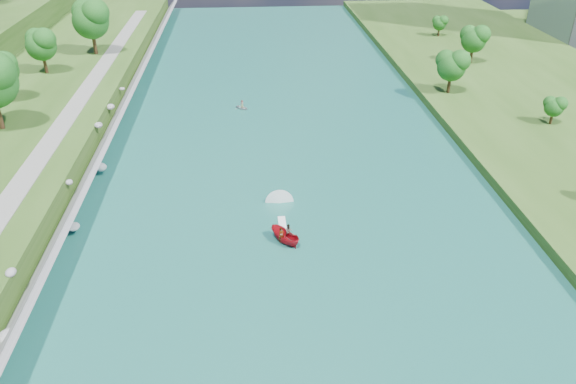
{
  "coord_description": "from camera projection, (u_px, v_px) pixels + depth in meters",
  "views": [
    {
      "loc": [
        -4.81,
        -42.31,
        36.41
      ],
      "look_at": [
        -0.02,
        17.29,
        2.5
      ],
      "focal_mm": 35.0,
      "sensor_mm": 36.0,
      "label": 1
    }
  ],
  "objects": [
    {
      "name": "trees_east",
      "position": [
        532.0,
        115.0,
        82.5
      ],
      "size": [
        16.43,
        140.55,
        9.31
      ],
      "color": "#134815",
      "rests_on": "berm_east"
    },
    {
      "name": "river_water",
      "position": [
        287.0,
        198.0,
        72.3
      ],
      "size": [
        55.0,
        240.0,
        0.1
      ],
      "primitive_type": "cube",
      "color": "#185D4F",
      "rests_on": "ground"
    },
    {
      "name": "riverside_path",
      "position": [
        21.0,
        184.0,
        68.31
      ],
      "size": [
        3.0,
        200.0,
        0.1
      ],
      "primitive_type": "cube",
      "color": "gray",
      "rests_on": "berm_west"
    },
    {
      "name": "raft",
      "position": [
        242.0,
        107.0,
        99.61
      ],
      "size": [
        3.1,
        3.05,
        1.54
      ],
      "rotation": [
        0.0,
        0.0,
        0.83
      ],
      "color": "#999AA1",
      "rests_on": "river_water"
    },
    {
      "name": "riprap_bank",
      "position": [
        77.0,
        198.0,
        68.73
      ],
      "size": [
        4.49,
        236.0,
        4.51
      ],
      "color": "slate",
      "rests_on": "ground"
    },
    {
      "name": "ground",
      "position": [
        302.0,
        301.0,
        54.99
      ],
      "size": [
        260.0,
        260.0,
        0.0
      ],
      "primitive_type": "plane",
      "color": "#2D5119",
      "rests_on": "ground"
    },
    {
      "name": "motorboat",
      "position": [
        284.0,
        230.0,
        64.45
      ],
      "size": [
        3.86,
        18.96,
        2.15
      ],
      "rotation": [
        0.0,
        0.0,
        3.8
      ],
      "color": "#A90D18",
      "rests_on": "river_water"
    }
  ]
}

